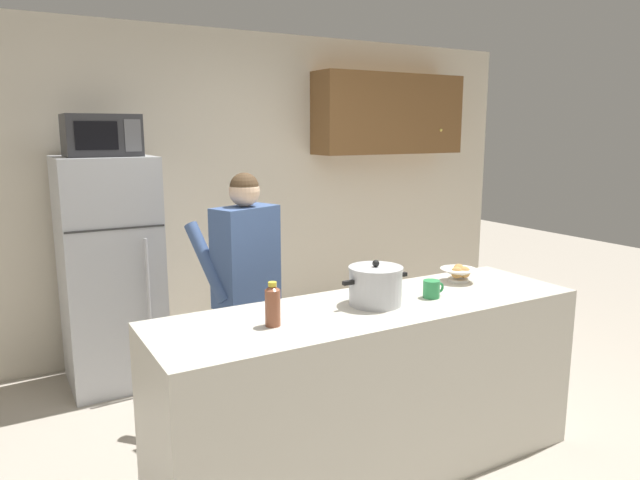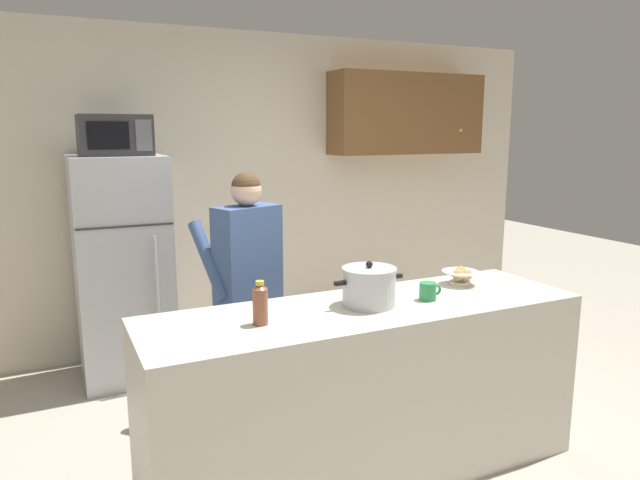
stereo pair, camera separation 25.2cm
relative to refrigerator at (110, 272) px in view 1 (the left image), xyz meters
name	(u,v)px [view 1 (the left image)]	position (x,y,z in m)	size (l,w,h in m)	color
ground_plane	(370,468)	(0.97, -1.85, -0.81)	(14.00, 14.00, 0.00)	#B2A899
back_wall_unit	(246,178)	(1.22, 0.41, 0.59)	(6.00, 0.48, 2.60)	beige
kitchen_island	(372,389)	(0.97, -1.85, -0.35)	(2.31, 0.68, 0.92)	beige
refrigerator	(110,272)	(0.00, 0.00, 0.00)	(0.64, 0.68, 1.63)	#B7BABF
microwave	(101,135)	(0.00, -0.02, 0.95)	(0.48, 0.37, 0.28)	#2D2D30
person_near_pot	(245,271)	(0.61, -1.02, 0.15)	(0.57, 0.52, 1.56)	black
cooking_pot	(375,285)	(0.99, -1.84, 0.21)	(0.39, 0.28, 0.23)	silver
coffee_mug	(432,289)	(1.32, -1.89, 0.15)	(0.13, 0.09, 0.10)	#2D8C4C
bread_bowl	(459,273)	(1.67, -1.72, 0.16)	(0.21, 0.21, 0.10)	white
bottle_near_edge	(273,304)	(0.38, -1.88, 0.21)	(0.07, 0.07, 0.21)	brown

